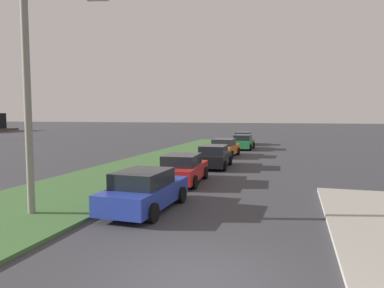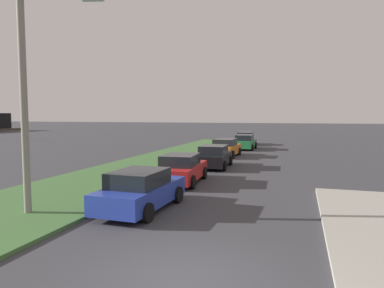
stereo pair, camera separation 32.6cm
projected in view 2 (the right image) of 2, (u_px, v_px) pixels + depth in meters
name	position (u px, v px, depth m)	size (l,w,h in m)	color
ground	(186.00, 283.00, 7.19)	(300.00, 300.00, 0.00)	#38383D
grass_median	(112.00, 178.00, 18.92)	(60.00, 6.00, 0.12)	#3D6633
parked_car_blue	(141.00, 190.00, 12.68)	(4.36, 2.13, 1.47)	#23389E
parked_car_red	(181.00, 169.00, 17.74)	(4.40, 2.21, 1.47)	red
parked_car_black	(214.00, 157.00, 23.01)	(4.39, 2.19, 1.47)	black
parked_car_orange	(225.00, 148.00, 29.24)	(4.36, 2.14, 1.47)	orange
parked_car_green	(245.00, 142.00, 35.33)	(4.31, 2.03, 1.47)	#1E6B38
parked_car_white	(246.00, 139.00, 40.88)	(4.33, 2.07, 1.47)	silver
streetlight	(34.00, 86.00, 11.60)	(0.95, 2.83, 7.50)	gray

